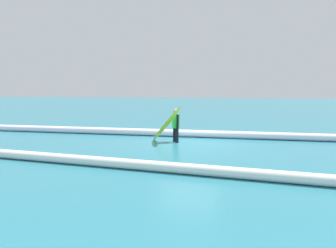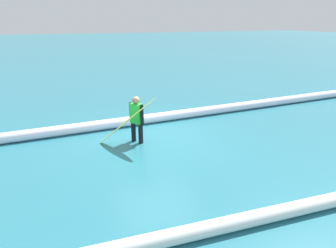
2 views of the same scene
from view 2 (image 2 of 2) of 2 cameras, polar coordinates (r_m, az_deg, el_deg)
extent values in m
plane|color=#277080|center=(9.27, -2.67, -2.98)|extent=(159.90, 159.90, 0.00)
cylinder|color=black|center=(8.96, -5.17, -1.79)|extent=(0.14, 0.14, 0.60)
cylinder|color=black|center=(9.13, -6.51, -1.43)|extent=(0.14, 0.14, 0.60)
cube|color=#2DD83F|center=(8.86, -5.98, 1.98)|extent=(0.35, 0.39, 0.59)
sphere|color=tan|center=(8.75, -6.06, 4.48)|extent=(0.22, 0.22, 0.22)
cylinder|color=black|center=(8.72, -4.91, 1.75)|extent=(0.09, 0.13, 0.60)
cylinder|color=black|center=(8.99, -7.01, 2.21)|extent=(0.09, 0.10, 0.59)
ellipsoid|color=yellow|center=(8.60, -7.76, 0.51)|extent=(1.61, 1.34, 1.56)
ellipsoid|color=blue|center=(8.60, -7.76, 0.54)|extent=(1.21, 0.97, 1.26)
cylinder|color=white|center=(10.74, -3.12, 1.07)|extent=(22.10, 1.00, 0.33)
cylinder|color=white|center=(5.17, -1.83, -21.06)|extent=(19.95, 1.60, 0.28)
camera|label=1|loc=(6.28, 99.59, -16.29)|focal=31.19mm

